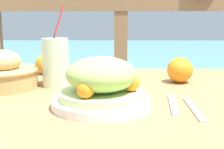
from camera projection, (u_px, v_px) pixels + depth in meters
name	position (u px, v px, depth m)	size (l,w,h in m)	color
patio_table	(125.00, 128.00, 0.86)	(1.19, 0.89, 0.71)	#997047
railing_fence	(121.00, 55.00, 1.69)	(2.80, 0.08, 1.04)	brown
sea_backdrop	(118.00, 68.00, 4.24)	(12.00, 4.00, 0.41)	#568EA8
salad_plate	(101.00, 85.00, 0.75)	(0.24, 0.24, 0.12)	white
drink_glass	(55.00, 62.00, 0.96)	(0.08, 0.08, 0.25)	beige
bread_basket	(2.00, 73.00, 0.95)	(0.22, 0.22, 0.12)	tan
fork	(173.00, 104.00, 0.77)	(0.03, 0.18, 0.00)	silver
knife	(194.00, 108.00, 0.74)	(0.02, 0.18, 0.00)	silver
orange_near_basket	(180.00, 70.00, 1.02)	(0.08, 0.08, 0.08)	orange
orange_near_glass	(45.00, 64.00, 1.16)	(0.07, 0.07, 0.07)	orange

